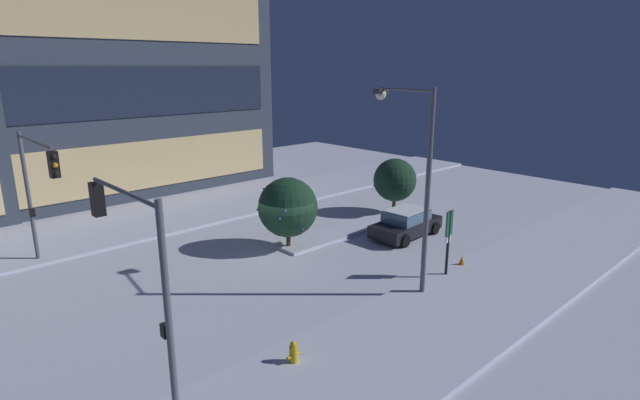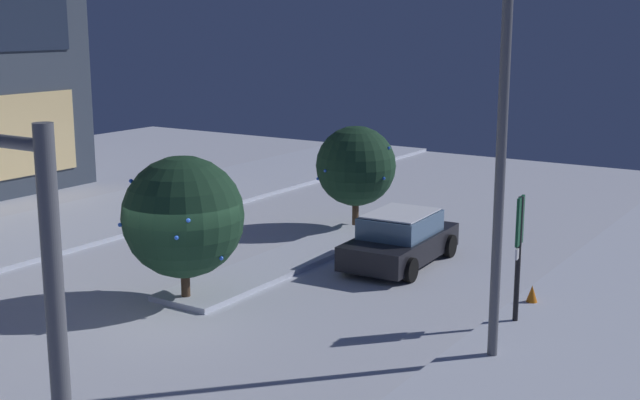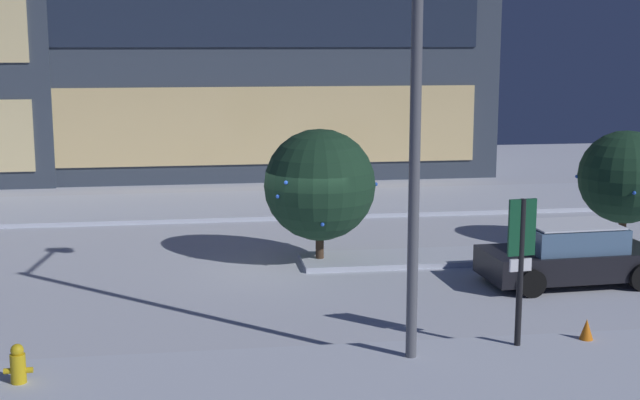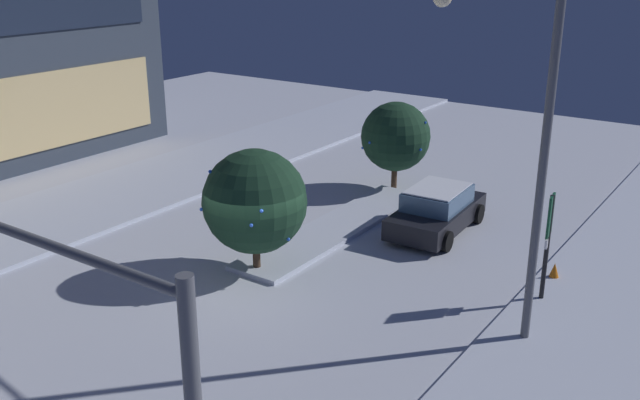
% 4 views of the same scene
% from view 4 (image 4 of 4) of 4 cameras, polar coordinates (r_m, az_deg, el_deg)
% --- Properties ---
extents(ground, '(52.00, 52.00, 0.00)m').
position_cam_4_polar(ground, '(19.76, -5.36, -6.77)').
color(ground, silver).
extents(curb_strip_near, '(52.00, 5.20, 0.14)m').
position_cam_4_polar(curb_strip_near, '(16.21, 20.46, -14.11)').
color(curb_strip_near, silver).
rests_on(curb_strip_near, ground).
extents(curb_strip_far, '(52.00, 5.20, 0.14)m').
position_cam_4_polar(curb_strip_far, '(25.97, -20.66, -1.26)').
color(curb_strip_far, silver).
rests_on(curb_strip_far, ground).
extents(median_strip, '(9.00, 1.80, 0.14)m').
position_cam_4_polar(median_strip, '(23.40, 1.38, -2.20)').
color(median_strip, silver).
rests_on(median_strip, ground).
extents(car_near, '(4.43, 2.26, 1.49)m').
position_cam_4_polar(car_near, '(23.35, 9.38, -0.83)').
color(car_near, black).
rests_on(car_near, ground).
extents(traffic_light_corner_near_left, '(0.32, 4.46, 5.86)m').
position_cam_4_polar(traffic_light_corner_near_left, '(8.79, -18.26, -13.77)').
color(traffic_light_corner_near_left, '#565960').
rests_on(traffic_light_corner_near_left, ground).
extents(street_lamp_arched, '(0.73, 3.07, 8.09)m').
position_cam_4_polar(street_lamp_arched, '(16.11, 15.23, 6.38)').
color(street_lamp_arched, '#565960').
rests_on(street_lamp_arched, ground).
extents(parking_info_sign, '(0.55, 0.13, 2.97)m').
position_cam_4_polar(parking_info_sign, '(18.83, 17.89, -2.72)').
color(parking_info_sign, black).
rests_on(parking_info_sign, ground).
extents(decorated_tree_median, '(3.00, 2.94, 3.60)m').
position_cam_4_polar(decorated_tree_median, '(19.73, -5.27, -0.11)').
color(decorated_tree_median, '#473323').
rests_on(decorated_tree_median, ground).
extents(decorated_tree_left_of_median, '(2.67, 2.62, 3.39)m').
position_cam_4_polar(decorated_tree_left_of_median, '(26.91, 6.10, 5.09)').
color(decorated_tree_left_of_median, '#473323').
rests_on(decorated_tree_left_of_median, ground).
extents(construction_cone, '(0.36, 0.36, 0.55)m').
position_cam_4_polar(construction_cone, '(20.77, 18.32, -5.54)').
color(construction_cone, orange).
rests_on(construction_cone, ground).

